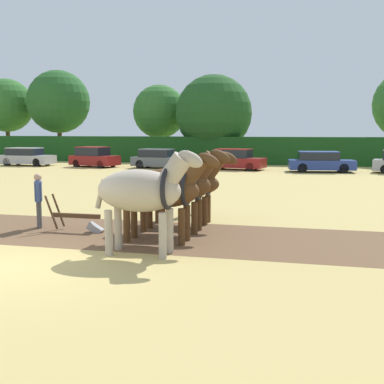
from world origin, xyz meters
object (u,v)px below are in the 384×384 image
at_px(tree_far_left, 7,106).
at_px(parked_car_left, 94,157).
at_px(tree_left, 58,102).
at_px(draft_horse_lead_left, 143,191).
at_px(parked_car_center_left, 158,159).
at_px(farmer_beside_team, 198,184).
at_px(tree_center, 214,113).
at_px(tree_center_left, 160,112).
at_px(parked_car_center, 235,160).
at_px(draft_horse_trail_right, 187,183).
at_px(draft_horse_trail_left, 175,185).
at_px(farmer_at_plow, 38,197).
at_px(parked_car_far_left, 26,157).
at_px(plow, 80,220).
at_px(draft_horse_lead_right, 161,190).
at_px(parked_car_center_right, 320,162).

distance_m(tree_far_left, parked_car_left, 18.36).
height_order(tree_left, draft_horse_lead_left, tree_left).
bearing_deg(parked_car_center_left, farmer_beside_team, -62.48).
bearing_deg(tree_left, tree_center, -4.42).
bearing_deg(tree_center_left, parked_car_center_left, -71.57).
bearing_deg(parked_car_center, draft_horse_lead_left, -75.54).
xyz_separation_m(draft_horse_trail_right, farmer_beside_team, (-0.11, 1.77, -0.21)).
height_order(draft_horse_trail_left, farmer_beside_team, draft_horse_trail_left).
height_order(draft_horse_trail_left, farmer_at_plow, draft_horse_trail_left).
bearing_deg(tree_left, parked_car_far_left, -75.31).
relative_size(farmer_at_plow, parked_car_far_left, 0.36).
xyz_separation_m(draft_horse_trail_right, parked_car_center, (-2.23, 20.84, -0.51)).
xyz_separation_m(plow, farmer_beside_team, (2.44, 3.83, 0.71)).
distance_m(draft_horse_trail_left, plow, 2.88).
xyz_separation_m(draft_horse_lead_right, parked_car_center, (-2.30, 23.49, -0.61)).
bearing_deg(tree_center_left, tree_center, -21.95).
bearing_deg(draft_horse_trail_left, draft_horse_lead_left, -90.27).
height_order(parked_car_far_left, parked_car_center, parked_car_center).
bearing_deg(parked_car_left, draft_horse_trail_left, -46.39).
relative_size(tree_far_left, farmer_at_plow, 5.15).
relative_size(draft_horse_trail_left, farmer_beside_team, 1.69).
height_order(tree_far_left, tree_center_left, tree_far_left).
distance_m(tree_far_left, plow, 41.59).
distance_m(tree_left, plow, 37.82).
height_order(draft_horse_lead_left, parked_car_center_left, draft_horse_lead_left).
bearing_deg(tree_far_left, tree_center_left, 3.04).
bearing_deg(draft_horse_lead_left, tree_far_left, 128.07).
xyz_separation_m(farmer_beside_team, parked_car_center_left, (-8.04, 18.83, -0.32)).
bearing_deg(parked_car_center_right, plow, -115.12).
bearing_deg(tree_center, draft_horse_trail_left, -79.31).
relative_size(farmer_at_plow, parked_car_center_left, 0.39).
distance_m(tree_left, draft_horse_trail_right, 37.41).
distance_m(draft_horse_trail_right, parked_car_center, 20.96).
bearing_deg(farmer_beside_team, parked_car_center, 99.07).
distance_m(draft_horse_trail_right, farmer_beside_team, 1.79).
xyz_separation_m(draft_horse_trail_left, parked_car_far_left, (-19.57, 21.71, -0.62)).
distance_m(draft_horse_lead_right, farmer_at_plow, 4.14).
bearing_deg(tree_left, draft_horse_lead_left, -56.84).
distance_m(draft_horse_lead_left, farmer_at_plow, 4.61).
xyz_separation_m(tree_left, draft_horse_trail_left, (22.06, -31.22, -4.41)).
relative_size(tree_far_left, parked_car_center, 1.87).
relative_size(draft_horse_lead_left, plow, 1.56).
height_order(tree_center, farmer_at_plow, tree_center).
relative_size(draft_horse_trail_left, parked_car_center_left, 0.72).
xyz_separation_m(tree_center, draft_horse_trail_right, (5.62, -28.63, -3.18)).
bearing_deg(draft_horse_trail_right, parked_car_center_right, 77.57).
relative_size(parked_car_left, parked_car_center_left, 0.99).
bearing_deg(tree_center_left, draft_horse_lead_right, -70.85).
xyz_separation_m(tree_far_left, parked_car_center_left, (20.18, -9.56, -4.77)).
xyz_separation_m(draft_horse_trail_left, plow, (-2.59, -0.74, -1.02)).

